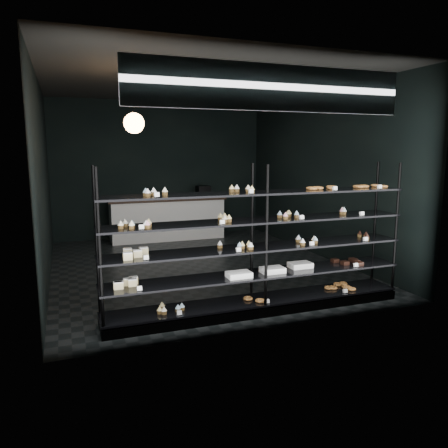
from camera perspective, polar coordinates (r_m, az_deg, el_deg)
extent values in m
cube|color=black|center=(7.99, -3.48, -5.38)|extent=(5.00, 6.00, 0.01)
cube|color=black|center=(7.79, -3.73, 17.90)|extent=(5.00, 6.00, 0.01)
cube|color=black|center=(10.63, -8.27, 7.02)|extent=(5.00, 0.01, 3.20)
cube|color=black|center=(4.94, 6.46, 4.02)|extent=(5.00, 0.01, 3.20)
cube|color=black|center=(7.41, -22.54, 5.24)|extent=(0.01, 6.00, 3.20)
cube|color=black|center=(8.77, 12.34, 6.34)|extent=(0.01, 6.00, 3.20)
cube|color=black|center=(5.81, 4.46, -10.71)|extent=(4.00, 0.50, 0.12)
cylinder|color=black|center=(4.86, -15.91, -3.75)|extent=(0.04, 0.04, 1.85)
cylinder|color=black|center=(5.28, -16.29, -2.69)|extent=(0.04, 0.04, 1.85)
cylinder|color=black|center=(5.36, 5.57, -2.17)|extent=(0.04, 0.04, 1.85)
cylinder|color=black|center=(5.75, 3.67, -1.32)|extent=(0.04, 0.04, 1.85)
cylinder|color=black|center=(6.45, 21.54, -0.78)|extent=(0.04, 0.04, 1.85)
cylinder|color=black|center=(6.78, 19.08, -0.15)|extent=(0.04, 0.04, 1.85)
cube|color=black|center=(5.78, 4.48, -9.87)|extent=(4.00, 0.50, 0.03)
cube|color=black|center=(5.67, 4.52, -6.54)|extent=(4.00, 0.50, 0.02)
cube|color=black|center=(5.58, 4.57, -3.09)|extent=(4.00, 0.50, 0.02)
cube|color=black|center=(5.52, 4.62, 0.46)|extent=(4.00, 0.50, 0.02)
cube|color=black|center=(5.47, 4.67, 4.08)|extent=(4.00, 0.50, 0.02)
cube|color=white|center=(4.88, -9.00, 3.75)|extent=(0.06, 0.04, 0.06)
cube|color=white|center=(5.20, 3.05, 4.22)|extent=(0.05, 0.04, 0.06)
cube|color=white|center=(5.77, 13.93, 4.50)|extent=(0.06, 0.04, 0.06)
cube|color=white|center=(6.21, 19.58, 4.57)|extent=(0.06, 0.04, 0.06)
cube|color=white|center=(4.89, -11.09, -0.44)|extent=(0.06, 0.04, 0.06)
cube|color=white|center=(5.14, -0.15, 0.23)|extent=(0.06, 0.04, 0.06)
cube|color=white|center=(5.56, 9.67, 0.82)|extent=(0.05, 0.04, 0.06)
cube|color=white|center=(6.09, 17.51, 1.27)|extent=(0.06, 0.04, 0.06)
cube|color=white|center=(4.97, -10.49, -4.38)|extent=(0.06, 0.04, 0.06)
cube|color=white|center=(5.29, 2.29, -3.37)|extent=(0.05, 0.04, 0.06)
cube|color=white|center=(5.73, 11.40, -2.53)|extent=(0.05, 0.04, 0.06)
cube|color=white|center=(6.22, 18.26, -1.86)|extent=(0.06, 0.04, 0.06)
cube|color=white|center=(5.05, -11.27, -8.30)|extent=(0.06, 0.04, 0.06)
cube|color=white|center=(6.20, 16.85, -5.16)|extent=(0.06, 0.04, 0.06)
cube|color=white|center=(5.25, -6.30, -11.52)|extent=(0.06, 0.04, 0.06)
cube|color=white|center=(5.64, 5.95, -9.98)|extent=(0.05, 0.04, 0.06)
cube|color=white|center=(6.21, 15.59, -8.43)|extent=(0.06, 0.04, 0.06)
cube|color=#0E1446|center=(5.03, 6.30, 17.27)|extent=(3.20, 0.04, 0.45)
cube|color=white|center=(5.01, 6.40, 17.29)|extent=(3.30, 0.02, 0.50)
cylinder|color=black|center=(6.49, -11.82, 16.63)|extent=(0.01, 0.01, 0.59)
sphere|color=#F69C56|center=(6.45, -11.68, 12.77)|extent=(0.29, 0.29, 0.29)
cube|color=silver|center=(10.27, -7.40, 0.54)|extent=(2.60, 0.60, 0.92)
cube|color=black|center=(10.20, -7.46, 3.26)|extent=(2.70, 0.65, 0.06)
cube|color=black|center=(10.41, -2.74, 4.32)|extent=(0.30, 0.30, 0.25)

